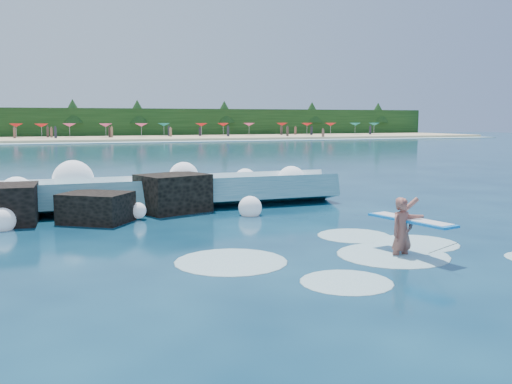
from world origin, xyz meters
The scene contains 11 objects.
ground centered at (0.00, 0.00, 0.00)m, with size 200.00×200.00×0.00m, color #07273E.
beach centered at (0.00, 78.00, 0.20)m, with size 140.00×20.00×0.40m, color tan.
wet_band centered at (0.00, 67.00, 0.04)m, with size 140.00×5.00×0.08m, color silver.
treeline centered at (0.00, 88.00, 2.50)m, with size 140.00×4.00×5.00m, color black.
breaking_wave centered at (-1.74, 7.88, 0.51)m, with size 16.81×2.67×1.45m.
rock_cluster centered at (-2.80, 6.39, 0.48)m, with size 8.39×3.57×1.53m.
surfer_with_board centered at (3.80, -1.59, 0.62)m, with size 1.11×2.89×1.68m.
wave_spray centered at (-2.18, 7.75, 0.91)m, with size 15.23×4.30×2.01m.
surf_foam centered at (2.81, -0.94, 0.00)m, with size 8.67×5.81×0.13m.
beach_umbrellas centered at (-0.27, 79.59, 2.25)m, with size 112.06×6.82×0.50m.
beachgoers centered at (0.16, 74.75, 1.11)m, with size 102.35×11.81×1.93m.
Camera 1 is at (-4.09, -12.47, 3.19)m, focal length 40.00 mm.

